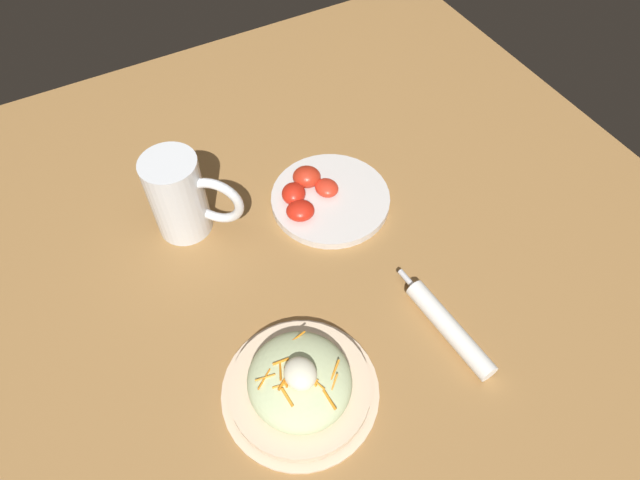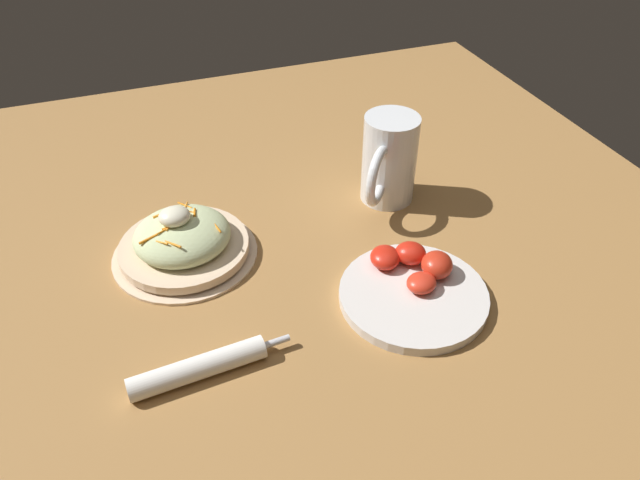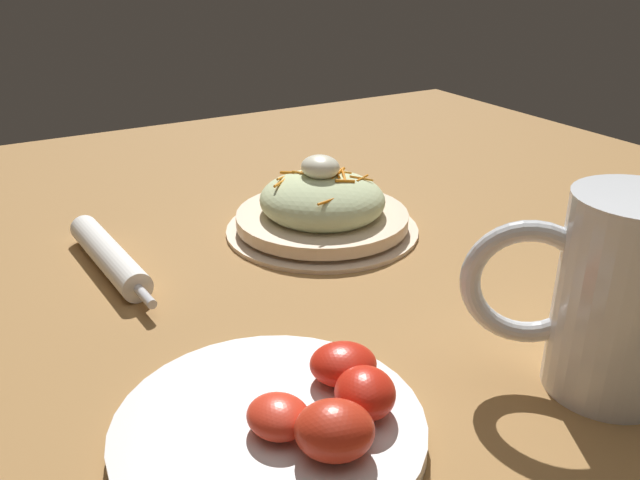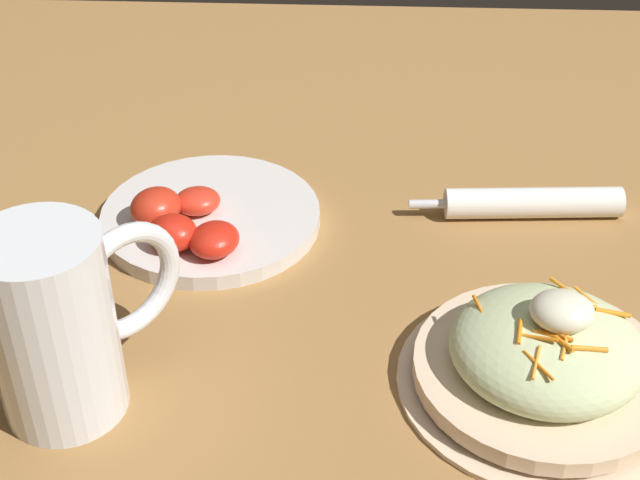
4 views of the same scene
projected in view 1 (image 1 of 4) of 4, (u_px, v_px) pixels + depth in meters
The scene contains 5 objects.
ground_plane at pixel (303, 296), 0.87m from camera, with size 1.43×1.43×0.00m, color #9E703D.
salad_plate at pixel (300, 384), 0.76m from camera, with size 0.22×0.22×0.09m.
beer_mug at pixel (181, 199), 0.90m from camera, with size 0.13×0.14×0.15m.
napkin_roll at pixel (449, 328), 0.82m from camera, with size 0.21×0.04×0.03m.
tomato_plate at pixel (324, 197), 0.98m from camera, with size 0.21×0.21×0.05m.
Camera 1 is at (-0.41, 0.19, 0.75)m, focal length 30.71 mm.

